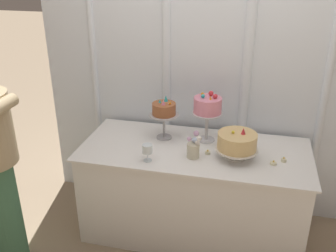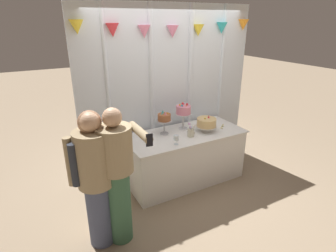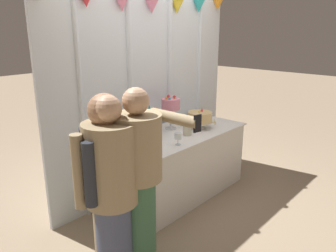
{
  "view_description": "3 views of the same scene",
  "coord_description": "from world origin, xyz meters",
  "px_view_note": "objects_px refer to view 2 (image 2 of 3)",
  "views": [
    {
      "loc": [
        0.4,
        -2.52,
        2.19
      ],
      "look_at": [
        -0.19,
        0.0,
        1.01
      ],
      "focal_mm": 40.68,
      "sensor_mm": 36.0,
      "label": 1
    },
    {
      "loc": [
        -1.99,
        -3.04,
        2.37
      ],
      "look_at": [
        -0.27,
        0.13,
        0.95
      ],
      "focal_mm": 29.05,
      "sensor_mm": 36.0,
      "label": 2
    },
    {
      "loc": [
        -2.84,
        -2.3,
        1.99
      ],
      "look_at": [
        -0.13,
        0.13,
        0.9
      ],
      "focal_mm": 35.77,
      "sensor_mm": 36.0,
      "label": 3
    }
  ],
  "objects_px": {
    "cake_display_center": "(183,111)",
    "tealight_near_right": "(223,126)",
    "cake_display_leftmost": "(164,118)",
    "cake_table": "(185,157)",
    "guest_man_pink_jacket": "(96,178)",
    "tealight_near_left": "(222,128)",
    "guest_girl_blue_dress": "(117,173)",
    "cake_display_rightmost": "(206,123)",
    "tealight_far_left": "(194,133)",
    "guest_man_dark_suit": "(95,175)",
    "flower_vase": "(191,131)",
    "wine_glass": "(176,138)"
  },
  "relations": [
    {
      "from": "cake_display_rightmost",
      "to": "guest_man_dark_suit",
      "type": "height_order",
      "value": "guest_man_dark_suit"
    },
    {
      "from": "cake_table",
      "to": "tealight_far_left",
      "type": "bearing_deg",
      "value": -28.49
    },
    {
      "from": "tealight_near_right",
      "to": "tealight_far_left",
      "type": "bearing_deg",
      "value": -178.77
    },
    {
      "from": "wine_glass",
      "to": "guest_girl_blue_dress",
      "type": "xyz_separation_m",
      "value": [
        -0.98,
        -0.44,
        -0.02
      ]
    },
    {
      "from": "cake_display_leftmost",
      "to": "tealight_near_right",
      "type": "distance_m",
      "value": 1.0
    },
    {
      "from": "wine_glass",
      "to": "tealight_near_right",
      "type": "bearing_deg",
      "value": 12.5
    },
    {
      "from": "guest_man_dark_suit",
      "to": "guest_man_pink_jacket",
      "type": "xyz_separation_m",
      "value": [
        -0.01,
        -0.05,
        -0.01
      ]
    },
    {
      "from": "cake_display_rightmost",
      "to": "wine_glass",
      "type": "distance_m",
      "value": 0.66
    },
    {
      "from": "tealight_near_right",
      "to": "guest_man_pink_jacket",
      "type": "bearing_deg",
      "value": -164.43
    },
    {
      "from": "guest_man_pink_jacket",
      "to": "tealight_far_left",
      "type": "bearing_deg",
      "value": 20.22
    },
    {
      "from": "tealight_near_left",
      "to": "guest_girl_blue_dress",
      "type": "bearing_deg",
      "value": -162.32
    },
    {
      "from": "guest_man_dark_suit",
      "to": "guest_girl_blue_dress",
      "type": "bearing_deg",
      "value": -27.23
    },
    {
      "from": "tealight_near_left",
      "to": "wine_glass",
      "type": "bearing_deg",
      "value": -170.13
    },
    {
      "from": "guest_girl_blue_dress",
      "to": "wine_glass",
      "type": "bearing_deg",
      "value": 24.34
    },
    {
      "from": "cake_display_center",
      "to": "tealight_near_right",
      "type": "height_order",
      "value": "cake_display_center"
    },
    {
      "from": "cake_table",
      "to": "cake_display_center",
      "type": "xyz_separation_m",
      "value": [
        0.07,
        0.17,
        0.69
      ]
    },
    {
      "from": "cake_display_leftmost",
      "to": "guest_girl_blue_dress",
      "type": "distance_m",
      "value": 1.33
    },
    {
      "from": "cake_table",
      "to": "tealight_near_left",
      "type": "xyz_separation_m",
      "value": [
        0.6,
        -0.11,
        0.4
      ]
    },
    {
      "from": "cake_display_leftmost",
      "to": "tealight_near_left",
      "type": "distance_m",
      "value": 0.94
    },
    {
      "from": "cake_display_leftmost",
      "to": "cake_display_center",
      "type": "bearing_deg",
      "value": 5.83
    },
    {
      "from": "cake_table",
      "to": "cake_display_rightmost",
      "type": "distance_m",
      "value": 0.63
    },
    {
      "from": "cake_display_rightmost",
      "to": "tealight_far_left",
      "type": "xyz_separation_m",
      "value": [
        -0.21,
        0.02,
        -0.12
      ]
    },
    {
      "from": "tealight_near_left",
      "to": "cake_table",
      "type": "bearing_deg",
      "value": 169.79
    },
    {
      "from": "tealight_near_left",
      "to": "tealight_near_right",
      "type": "height_order",
      "value": "tealight_near_right"
    },
    {
      "from": "guest_man_dark_suit",
      "to": "flower_vase",
      "type": "bearing_deg",
      "value": 17.52
    },
    {
      "from": "cake_table",
      "to": "cake_display_rightmost",
      "type": "height_order",
      "value": "cake_display_rightmost"
    },
    {
      "from": "cake_display_rightmost",
      "to": "tealight_far_left",
      "type": "distance_m",
      "value": 0.25
    },
    {
      "from": "tealight_far_left",
      "to": "guest_man_dark_suit",
      "type": "bearing_deg",
      "value": -161.14
    },
    {
      "from": "cake_display_leftmost",
      "to": "tealight_near_right",
      "type": "height_order",
      "value": "cake_display_leftmost"
    },
    {
      "from": "tealight_far_left",
      "to": "guest_girl_blue_dress",
      "type": "bearing_deg",
      "value": -155.12
    },
    {
      "from": "cake_display_rightmost",
      "to": "guest_man_dark_suit",
      "type": "relative_size",
      "value": 0.2
    },
    {
      "from": "cake_display_center",
      "to": "tealight_near_right",
      "type": "bearing_deg",
      "value": -19.65
    },
    {
      "from": "cake_table",
      "to": "guest_man_pink_jacket",
      "type": "height_order",
      "value": "guest_man_pink_jacket"
    },
    {
      "from": "cake_table",
      "to": "tealight_near_right",
      "type": "xyz_separation_m",
      "value": [
        0.67,
        -0.05,
        0.41
      ]
    },
    {
      "from": "cake_table",
      "to": "cake_display_leftmost",
      "type": "height_order",
      "value": "cake_display_leftmost"
    },
    {
      "from": "tealight_near_left",
      "to": "guest_girl_blue_dress",
      "type": "xyz_separation_m",
      "value": [
        -1.89,
        -0.6,
        0.06
      ]
    },
    {
      "from": "tealight_near_right",
      "to": "guest_girl_blue_dress",
      "type": "distance_m",
      "value": 2.07
    },
    {
      "from": "tealight_far_left",
      "to": "guest_man_pink_jacket",
      "type": "height_order",
      "value": "guest_man_pink_jacket"
    },
    {
      "from": "flower_vase",
      "to": "guest_man_dark_suit",
      "type": "bearing_deg",
      "value": -162.48
    },
    {
      "from": "cake_display_leftmost",
      "to": "flower_vase",
      "type": "relative_size",
      "value": 1.85
    },
    {
      "from": "flower_vase",
      "to": "guest_girl_blue_dress",
      "type": "bearing_deg",
      "value": -156.11
    },
    {
      "from": "cake_display_rightmost",
      "to": "guest_man_pink_jacket",
      "type": "xyz_separation_m",
      "value": [
        -1.82,
        -0.57,
        -0.09
      ]
    },
    {
      "from": "flower_vase",
      "to": "guest_man_pink_jacket",
      "type": "distance_m",
      "value": 1.6
    },
    {
      "from": "cake_display_leftmost",
      "to": "tealight_far_left",
      "type": "height_order",
      "value": "cake_display_leftmost"
    },
    {
      "from": "flower_vase",
      "to": "guest_man_dark_suit",
      "type": "relative_size",
      "value": 0.12
    },
    {
      "from": "cake_display_leftmost",
      "to": "tealight_near_right",
      "type": "xyz_separation_m",
      "value": [
        0.95,
        -0.18,
        -0.23
      ]
    },
    {
      "from": "cake_display_rightmost",
      "to": "guest_man_pink_jacket",
      "type": "height_order",
      "value": "guest_man_pink_jacket"
    },
    {
      "from": "cake_table",
      "to": "cake_display_leftmost",
      "type": "relative_size",
      "value": 5.03
    },
    {
      "from": "tealight_near_left",
      "to": "guest_girl_blue_dress",
      "type": "distance_m",
      "value": 1.98
    },
    {
      "from": "cake_display_center",
      "to": "tealight_near_right",
      "type": "xyz_separation_m",
      "value": [
        0.61,
        -0.22,
        -0.28
      ]
    }
  ]
}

